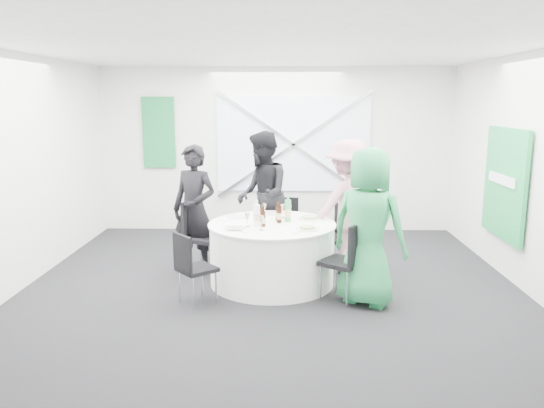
{
  "coord_description": "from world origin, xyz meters",
  "views": [
    {
      "loc": [
        0.15,
        -6.1,
        2.23
      ],
      "look_at": [
        0.0,
        0.2,
        1.0
      ],
      "focal_mm": 35.0,
      "sensor_mm": 36.0,
      "label": 1
    }
  ],
  "objects_px": {
    "chair_front_left": "(191,264)",
    "person_woman_pink": "(348,207)",
    "person_man_back": "(262,195)",
    "chair_back_left": "(199,231)",
    "chair_back": "(285,222)",
    "person_man_back_left": "(194,209)",
    "banquet_table": "(272,253)",
    "person_woman_green": "(368,227)",
    "clear_water_bottle": "(257,215)",
    "green_water_bottle": "(288,211)",
    "chair_front_right": "(349,256)",
    "chair_back_right": "(338,232)"
  },
  "relations": [
    {
      "from": "chair_front_left",
      "to": "person_woman_pink",
      "type": "height_order",
      "value": "person_woman_pink"
    },
    {
      "from": "person_man_back",
      "to": "chair_back_left",
      "type": "bearing_deg",
      "value": -57.52
    },
    {
      "from": "chair_back",
      "to": "person_man_back_left",
      "type": "bearing_deg",
      "value": -138.51
    },
    {
      "from": "banquet_table",
      "to": "person_man_back",
      "type": "xyz_separation_m",
      "value": [
        -0.16,
        1.11,
        0.53
      ]
    },
    {
      "from": "person_woman_green",
      "to": "clear_water_bottle",
      "type": "xyz_separation_m",
      "value": [
        -1.25,
        0.56,
        0.01
      ]
    },
    {
      "from": "chair_front_left",
      "to": "person_woman_pink",
      "type": "relative_size",
      "value": 0.46
    },
    {
      "from": "person_woman_pink",
      "to": "banquet_table",
      "type": "bearing_deg",
      "value": 0.0
    },
    {
      "from": "banquet_table",
      "to": "person_woman_pink",
      "type": "xyz_separation_m",
      "value": [
        0.99,
        0.48,
        0.5
      ]
    },
    {
      "from": "chair_back",
      "to": "clear_water_bottle",
      "type": "bearing_deg",
      "value": -97.18
    },
    {
      "from": "chair_back",
      "to": "chair_front_left",
      "type": "xyz_separation_m",
      "value": [
        -1.03,
        -1.97,
        -0.02
      ]
    },
    {
      "from": "chair_front_left",
      "to": "person_man_back_left",
      "type": "distance_m",
      "value": 1.24
    },
    {
      "from": "green_water_bottle",
      "to": "person_woman_green",
      "type": "bearing_deg",
      "value": -40.9
    },
    {
      "from": "chair_back",
      "to": "green_water_bottle",
      "type": "distance_m",
      "value": 1.19
    },
    {
      "from": "chair_back_left",
      "to": "chair_front_left",
      "type": "relative_size",
      "value": 1.17
    },
    {
      "from": "person_man_back",
      "to": "person_woman_pink",
      "type": "distance_m",
      "value": 1.31
    },
    {
      "from": "chair_front_right",
      "to": "person_woman_green",
      "type": "xyz_separation_m",
      "value": [
        0.2,
        -0.02,
        0.34
      ]
    },
    {
      "from": "chair_front_left",
      "to": "person_man_back",
      "type": "distance_m",
      "value": 2.03
    },
    {
      "from": "chair_back",
      "to": "chair_back_right",
      "type": "relative_size",
      "value": 0.97
    },
    {
      "from": "chair_back_left",
      "to": "person_man_back_left",
      "type": "bearing_deg",
      "value": 98.71
    },
    {
      "from": "chair_front_left",
      "to": "green_water_bottle",
      "type": "distance_m",
      "value": 1.43
    },
    {
      "from": "clear_water_bottle",
      "to": "chair_front_right",
      "type": "bearing_deg",
      "value": -27.27
    },
    {
      "from": "person_woman_pink",
      "to": "green_water_bottle",
      "type": "xyz_separation_m",
      "value": [
        -0.79,
        -0.37,
        0.02
      ]
    },
    {
      "from": "chair_back",
      "to": "chair_front_left",
      "type": "distance_m",
      "value": 2.22
    },
    {
      "from": "chair_back_right",
      "to": "person_woman_green",
      "type": "xyz_separation_m",
      "value": [
        0.19,
        -1.27,
        0.37
      ]
    },
    {
      "from": "person_man_back_left",
      "to": "person_woman_green",
      "type": "relative_size",
      "value": 0.96
    },
    {
      "from": "chair_front_right",
      "to": "green_water_bottle",
      "type": "bearing_deg",
      "value": -101.62
    },
    {
      "from": "chair_back_right",
      "to": "person_man_back_left",
      "type": "distance_m",
      "value": 1.93
    },
    {
      "from": "chair_back",
      "to": "person_woman_pink",
      "type": "bearing_deg",
      "value": -34.75
    },
    {
      "from": "banquet_table",
      "to": "chair_back",
      "type": "bearing_deg",
      "value": 82.48
    },
    {
      "from": "chair_front_right",
      "to": "person_man_back",
      "type": "relative_size",
      "value": 0.5
    },
    {
      "from": "chair_back",
      "to": "green_water_bottle",
      "type": "xyz_separation_m",
      "value": [
        0.03,
        -1.12,
        0.4
      ]
    },
    {
      "from": "banquet_table",
      "to": "chair_front_right",
      "type": "distance_m",
      "value": 1.08
    },
    {
      "from": "chair_back",
      "to": "chair_front_right",
      "type": "xyz_separation_m",
      "value": [
        0.7,
        -1.85,
        0.05
      ]
    },
    {
      "from": "person_woman_pink",
      "to": "person_man_back",
      "type": "bearing_deg",
      "value": -54.58
    },
    {
      "from": "banquet_table",
      "to": "person_man_back",
      "type": "distance_m",
      "value": 1.24
    },
    {
      "from": "chair_front_left",
      "to": "person_man_back",
      "type": "relative_size",
      "value": 0.45
    },
    {
      "from": "banquet_table",
      "to": "person_woman_green",
      "type": "relative_size",
      "value": 0.89
    },
    {
      "from": "chair_front_left",
      "to": "person_woman_pink",
      "type": "distance_m",
      "value": 2.26
    },
    {
      "from": "chair_back_left",
      "to": "chair_front_right",
      "type": "bearing_deg",
      "value": -96.43
    },
    {
      "from": "clear_water_bottle",
      "to": "person_woman_pink",
      "type": "bearing_deg",
      "value": 25.78
    },
    {
      "from": "banquet_table",
      "to": "person_woman_green",
      "type": "height_order",
      "value": "person_woman_green"
    },
    {
      "from": "chair_back",
      "to": "banquet_table",
      "type": "bearing_deg",
      "value": -90.0
    },
    {
      "from": "banquet_table",
      "to": "person_woman_green",
      "type": "bearing_deg",
      "value": -31.35
    },
    {
      "from": "chair_back_right",
      "to": "clear_water_bottle",
      "type": "relative_size",
      "value": 2.81
    },
    {
      "from": "person_man_back_left",
      "to": "green_water_bottle",
      "type": "height_order",
      "value": "person_man_back_left"
    },
    {
      "from": "person_man_back",
      "to": "person_man_back_left",
      "type": "bearing_deg",
      "value": -60.05
    },
    {
      "from": "chair_back_right",
      "to": "person_man_back",
      "type": "height_order",
      "value": "person_man_back"
    },
    {
      "from": "chair_back_left",
      "to": "person_man_back_left",
      "type": "relative_size",
      "value": 0.57
    },
    {
      "from": "person_woman_pink",
      "to": "clear_water_bottle",
      "type": "height_order",
      "value": "person_woman_pink"
    },
    {
      "from": "chair_back",
      "to": "person_woman_pink",
      "type": "height_order",
      "value": "person_woman_pink"
    }
  ]
}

